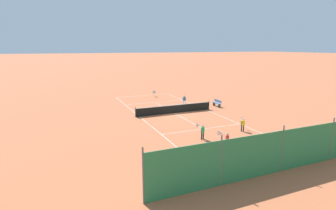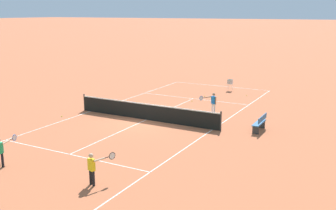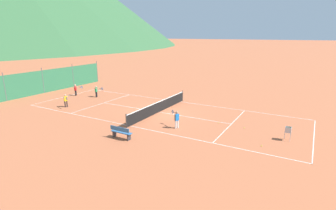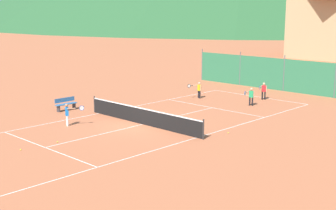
{
  "view_description": "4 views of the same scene",
  "coord_description": "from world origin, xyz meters",
  "px_view_note": "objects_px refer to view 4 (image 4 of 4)",
  "views": [
    {
      "loc": [
        11.91,
        26.29,
        7.36
      ],
      "look_at": [
        0.1,
        -1.61,
        0.62
      ],
      "focal_mm": 28.0,
      "sensor_mm": 36.0,
      "label": 1
    },
    {
      "loc": [
        -11.5,
        18.59,
        6.1
      ],
      "look_at": [
        -1.37,
        -0.11,
        1.01
      ],
      "focal_mm": 42.0,
      "sensor_mm": 36.0,
      "label": 2
    },
    {
      "loc": [
        -18.65,
        -11.42,
        6.6
      ],
      "look_at": [
        -1.61,
        -1.8,
        1.26
      ],
      "focal_mm": 28.0,
      "sensor_mm": 36.0,
      "label": 3
    },
    {
      "loc": [
        19.31,
        -17.78,
        6.58
      ],
      "look_at": [
        1.14,
        0.93,
        1.17
      ],
      "focal_mm": 50.0,
      "sensor_mm": 36.0,
      "label": 4
    }
  ],
  "objects_px": {
    "tennis_ball_service_box": "(228,133)",
    "courtside_bench": "(66,104)",
    "player_far_baseline": "(264,90)",
    "tennis_ball_by_net_right": "(57,142)",
    "player_near_service": "(199,89)",
    "player_near_baseline": "(251,95)",
    "tennis_net": "(143,116)",
    "tennis_ball_far_corner": "(21,150)",
    "player_far_service": "(68,113)"
  },
  "relations": [
    {
      "from": "player_near_baseline",
      "to": "player_near_service",
      "type": "distance_m",
      "value": 4.38
    },
    {
      "from": "player_near_service",
      "to": "player_near_baseline",
      "type": "bearing_deg",
      "value": 5.23
    },
    {
      "from": "player_far_service",
      "to": "tennis_ball_service_box",
      "type": "height_order",
      "value": "player_far_service"
    },
    {
      "from": "courtside_bench",
      "to": "tennis_ball_service_box",
      "type": "bearing_deg",
      "value": 14.24
    },
    {
      "from": "player_far_baseline",
      "to": "tennis_ball_service_box",
      "type": "distance_m",
      "value": 10.19
    },
    {
      "from": "player_far_service",
      "to": "player_far_baseline",
      "type": "relative_size",
      "value": 1.02
    },
    {
      "from": "player_near_service",
      "to": "tennis_ball_by_net_right",
      "type": "bearing_deg",
      "value": -79.5
    },
    {
      "from": "tennis_ball_by_net_right",
      "to": "tennis_net",
      "type": "bearing_deg",
      "value": 86.61
    },
    {
      "from": "tennis_ball_service_box",
      "to": "courtside_bench",
      "type": "bearing_deg",
      "value": -165.76
    },
    {
      "from": "player_near_baseline",
      "to": "player_near_service",
      "type": "bearing_deg",
      "value": -174.77
    },
    {
      "from": "player_far_baseline",
      "to": "tennis_net",
      "type": "bearing_deg",
      "value": -94.44
    },
    {
      "from": "player_far_baseline",
      "to": "courtside_bench",
      "type": "bearing_deg",
      "value": -120.59
    },
    {
      "from": "player_near_baseline",
      "to": "courtside_bench",
      "type": "distance_m",
      "value": 12.47
    },
    {
      "from": "player_near_service",
      "to": "tennis_ball_far_corner",
      "type": "relative_size",
      "value": 18.32
    },
    {
      "from": "tennis_ball_far_corner",
      "to": "tennis_ball_service_box",
      "type": "bearing_deg",
      "value": 60.86
    },
    {
      "from": "player_far_baseline",
      "to": "player_near_baseline",
      "type": "bearing_deg",
      "value": -76.58
    },
    {
      "from": "tennis_ball_by_net_right",
      "to": "player_far_baseline",
      "type": "bearing_deg",
      "value": 85.9
    },
    {
      "from": "tennis_ball_service_box",
      "to": "player_far_baseline",
      "type": "bearing_deg",
      "value": 112.45
    },
    {
      "from": "player_near_baseline",
      "to": "player_far_service",
      "type": "height_order",
      "value": "player_far_service"
    },
    {
      "from": "courtside_bench",
      "to": "player_near_service",
      "type": "bearing_deg",
      "value": 69.68
    },
    {
      "from": "tennis_ball_service_box",
      "to": "courtside_bench",
      "type": "xyz_separation_m",
      "value": [
        -11.1,
        -2.82,
        0.42
      ]
    },
    {
      "from": "player_far_service",
      "to": "tennis_ball_service_box",
      "type": "relative_size",
      "value": 19.4
    },
    {
      "from": "player_far_baseline",
      "to": "tennis_ball_by_net_right",
      "type": "relative_size",
      "value": 19.03
    },
    {
      "from": "player_near_baseline",
      "to": "tennis_ball_by_net_right",
      "type": "bearing_deg",
      "value": -97.17
    },
    {
      "from": "tennis_ball_service_box",
      "to": "courtside_bench",
      "type": "relative_size",
      "value": 0.04
    },
    {
      "from": "tennis_ball_far_corner",
      "to": "tennis_ball_by_net_right",
      "type": "xyz_separation_m",
      "value": [
        0.1,
        1.95,
        0.0
      ]
    },
    {
      "from": "tennis_ball_by_net_right",
      "to": "courtside_bench",
      "type": "bearing_deg",
      "value": 143.02
    },
    {
      "from": "tennis_net",
      "to": "tennis_ball_service_box",
      "type": "bearing_deg",
      "value": 21.17
    },
    {
      "from": "player_near_service",
      "to": "tennis_ball_by_net_right",
      "type": "height_order",
      "value": "player_near_service"
    },
    {
      "from": "player_near_baseline",
      "to": "player_far_service",
      "type": "xyz_separation_m",
      "value": [
        -4.28,
        -11.93,
        0.02
      ]
    },
    {
      "from": "player_near_service",
      "to": "tennis_ball_far_corner",
      "type": "bearing_deg",
      "value": -81.14
    },
    {
      "from": "tennis_ball_far_corner",
      "to": "tennis_net",
      "type": "bearing_deg",
      "value": 86.7
    },
    {
      "from": "player_far_baseline",
      "to": "tennis_ball_by_net_right",
      "type": "height_order",
      "value": "player_far_baseline"
    },
    {
      "from": "tennis_net",
      "to": "tennis_ball_service_box",
      "type": "xyz_separation_m",
      "value": [
        4.75,
        1.84,
        -0.47
      ]
    },
    {
      "from": "tennis_ball_service_box",
      "to": "tennis_ball_by_net_right",
      "type": "distance_m",
      "value": 8.93
    },
    {
      "from": "player_far_baseline",
      "to": "tennis_ball_by_net_right",
      "type": "bearing_deg",
      "value": -94.1
    },
    {
      "from": "player_near_baseline",
      "to": "tennis_ball_far_corner",
      "type": "height_order",
      "value": "player_near_baseline"
    },
    {
      "from": "player_near_service",
      "to": "tennis_ball_by_net_right",
      "type": "xyz_separation_m",
      "value": [
        2.57,
        -13.85,
        -0.67
      ]
    },
    {
      "from": "player_near_baseline",
      "to": "tennis_net",
      "type": "bearing_deg",
      "value": -99.53
    },
    {
      "from": "tennis_ball_far_corner",
      "to": "tennis_ball_service_box",
      "type": "xyz_separation_m",
      "value": [
        5.18,
        9.3,
        0.0
      ]
    },
    {
      "from": "player_far_baseline",
      "to": "tennis_ball_far_corner",
      "type": "distance_m",
      "value": 18.75
    },
    {
      "from": "player_near_baseline",
      "to": "player_far_service",
      "type": "distance_m",
      "value": 12.67
    },
    {
      "from": "tennis_net",
      "to": "player_near_service",
      "type": "bearing_deg",
      "value": 109.13
    },
    {
      "from": "player_near_baseline",
      "to": "courtside_bench",
      "type": "relative_size",
      "value": 0.83
    },
    {
      "from": "player_far_service",
      "to": "tennis_ball_far_corner",
      "type": "height_order",
      "value": "player_far_service"
    },
    {
      "from": "tennis_ball_by_net_right",
      "to": "player_near_baseline",
      "type": "bearing_deg",
      "value": 82.83
    },
    {
      "from": "tennis_net",
      "to": "player_near_baseline",
      "type": "bearing_deg",
      "value": 80.47
    },
    {
      "from": "player_far_service",
      "to": "player_near_baseline",
      "type": "bearing_deg",
      "value": 70.26
    },
    {
      "from": "tennis_net",
      "to": "tennis_ball_far_corner",
      "type": "height_order",
      "value": "tennis_net"
    },
    {
      "from": "player_near_service",
      "to": "player_far_service",
      "type": "bearing_deg",
      "value": -89.6
    }
  ]
}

